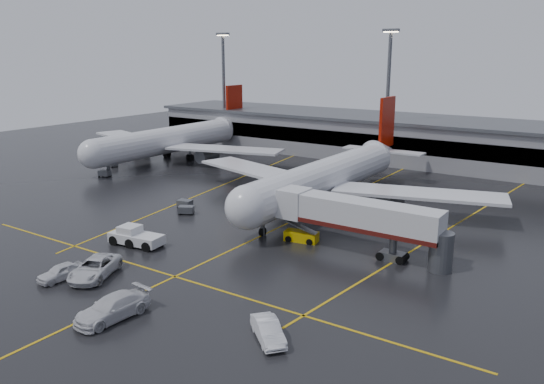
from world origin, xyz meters
The scene contains 22 objects.
ground centered at (0.00, 0.00, 0.00)m, with size 220.00×220.00×0.00m, color black.
apron_line_centre centered at (0.00, 0.00, 0.01)m, with size 0.25×90.00×0.02m, color gold.
apron_line_stop centered at (0.00, -22.00, 0.01)m, with size 60.00×0.25×0.02m, color gold.
apron_line_left centered at (-20.00, 10.00, 0.01)m, with size 0.25×70.00×0.02m, color gold.
apron_line_right centered at (18.00, 10.00, 0.01)m, with size 0.25×70.00×0.02m, color gold.
terminal centered at (0.00, 47.93, 4.32)m, with size 122.00×19.00×8.60m.
light_mast_left centered at (-45.00, 42.00, 14.47)m, with size 3.00×1.20×25.45m.
light_mast_mid centered at (-5.00, 42.00, 14.47)m, with size 3.00×1.20×25.45m.
main_airliner centered at (0.00, 9.70, 4.21)m, with size 48.80×45.60×14.10m.
second_airliner centered at (-42.00, 21.70, 4.21)m, with size 48.80×45.60×14.10m.
jet_bridge centered at (11.87, -6.00, 3.93)m, with size 19.90×3.40×6.05m.
pushback_tractor centered at (-10.10, -17.81, 0.90)m, with size 6.59×3.44×2.26m.
belt_loader centered at (4.94, -6.22, 0.60)m, with size 4.09×2.38×2.44m.
service_van_a centered at (-6.39, -26.37, 0.93)m, with size 3.08×6.69×1.86m, color silver.
service_van_b centered at (1.82, -31.16, 0.96)m, with size 2.69×6.61×1.92m, color silver.
service_van_c centered at (14.40, -26.89, 0.79)m, with size 1.68×4.81×1.58m, color white.
service_van_d centered at (-8.62, -28.59, 0.78)m, with size 1.83×4.55×1.55m, color silver.
baggage_cart_a centered at (-13.64, -5.51, 0.63)m, with size 2.38×2.13×1.12m.
baggage_cart_b centered at (-15.94, -3.27, 0.63)m, with size 2.17×1.58×1.12m.
baggage_cart_c centered at (-10.75, 7.17, 0.63)m, with size 2.20×1.64×1.12m.
baggage_cart_d centered at (-46.77, 10.07, 0.63)m, with size 2.34×1.94×1.12m.
baggage_cart_e centered at (-41.21, 3.53, 0.63)m, with size 2.25×1.73×1.12m.
Camera 1 is at (35.65, -57.94, 21.32)m, focal length 36.15 mm.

